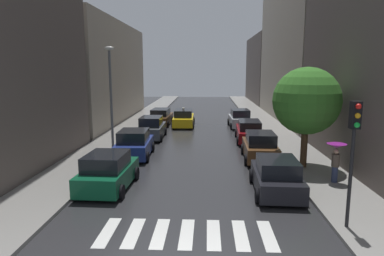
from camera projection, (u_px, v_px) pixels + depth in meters
ground_plane at (200, 128)px, 32.81m from camera, size 28.00×72.00×0.04m
sidewalk_left at (132, 126)px, 33.08m from camera, size 3.00×72.00×0.15m
sidewalk_right at (269, 127)px, 32.51m from camera, size 3.00×72.00×0.15m
crosswalk_stripes at (187, 234)px, 11.63m from camera, size 5.85×2.20×0.01m
building_left_mid at (96, 73)px, 36.21m from camera, size 6.00×21.45×10.16m
building_right_mid at (305, 47)px, 36.75m from camera, size 6.00×21.01×15.51m
building_right_far at (270, 70)px, 56.89m from camera, size 6.00×18.06×10.68m
parked_car_left_nearest at (108, 172)px, 15.91m from camera, size 2.27×4.09×1.69m
parked_car_left_second at (134, 144)px, 21.71m from camera, size 2.27×4.17×1.72m
parked_car_left_third at (152, 128)px, 27.53m from camera, size 2.04×4.18×1.75m
parked_car_left_fourth at (161, 117)px, 34.17m from camera, size 2.15×4.78×1.61m
parked_car_right_nearest at (277, 177)px, 15.38m from camera, size 2.22×4.15×1.60m
parked_car_right_second at (260, 147)px, 20.99m from camera, size 2.14×4.11×1.71m
parked_car_right_third at (249, 131)px, 26.48m from camera, size 2.15×4.80×1.61m
parked_car_right_fourth at (240, 119)px, 32.69m from camera, size 2.15×4.07×1.72m
taxi_midroad at (184, 118)px, 33.34m from camera, size 2.13×4.71×1.81m
pedestrian_foreground at (336, 155)px, 16.27m from camera, size 0.91×0.91×1.87m
street_tree_right at (306, 101)px, 18.49m from camera, size 3.61×3.61×5.44m
traffic_light_right_corner at (354, 137)px, 11.30m from camera, size 0.30×0.42×4.30m
lamp_post_left at (111, 91)px, 22.25m from camera, size 0.60×0.28×6.72m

